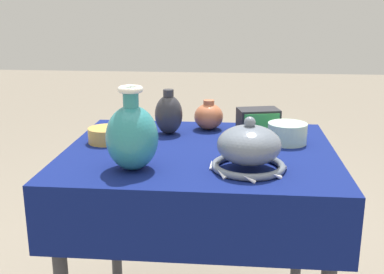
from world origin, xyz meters
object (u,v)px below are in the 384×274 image
Objects in this scene: pot_squat_ochre at (106,135)px; mosaic_tile_box at (258,120)px; vase_dome_bell at (249,149)px; jar_round_charcoal at (169,114)px; jar_round_terracotta at (209,116)px; pot_squat_celadon at (287,133)px; vase_tall_bulbous at (132,136)px.

mosaic_tile_box is at bearing 19.62° from pot_squat_ochre.
vase_dome_bell is 0.48m from jar_round_charcoal.
vase_dome_bell is at bearing -72.34° from jar_round_terracotta.
jar_round_terracotta is at bearing 149.91° from pot_squat_celadon.
vase_tall_bulbous is at bearing -97.27° from jar_round_charcoal.
jar_round_charcoal is (0.05, 0.40, -0.03)m from vase_tall_bulbous.
mosaic_tile_box is (0.05, 0.43, -0.02)m from vase_dome_bell.
pot_squat_ochre is at bearing -146.42° from jar_round_charcoal.
jar_round_charcoal is (-0.34, -0.06, 0.03)m from mosaic_tile_box.
vase_dome_bell is 0.55m from pot_squat_ochre.
vase_tall_bulbous reaches higher than jar_round_terracotta.
vase_dome_bell is 1.38× the size of jar_round_charcoal.
pot_squat_celadon reaches higher than pot_squat_ochre.
vase_tall_bulbous reaches higher than mosaic_tile_box.
jar_round_charcoal reaches higher than pot_squat_celadon.
jar_round_charcoal is at bearing -151.12° from jar_round_terracotta.
jar_round_charcoal reaches higher than jar_round_terracotta.
jar_round_charcoal is 1.23× the size of pot_squat_celadon.
pot_squat_celadon is at bearing 4.49° from pot_squat_ochre.
vase_tall_bulbous reaches higher than pot_squat_ochre.
vase_tall_bulbous is 0.53m from jar_round_terracotta.
pot_squat_celadon is 0.64m from pot_squat_ochre.
vase_tall_bulbous reaches higher than vase_dome_bell.
jar_round_terracotta is at bearing 107.66° from vase_dome_bell.
vase_tall_bulbous is 0.41m from jar_round_charcoal.
vase_tall_bulbous is at bearing -60.33° from pot_squat_ochre.
mosaic_tile_box is at bearing 123.83° from pot_squat_celadon.
pot_squat_celadon is 0.33m from jar_round_terracotta.
pot_squat_celadon is 1.08× the size of pot_squat_ochre.
mosaic_tile_box is 1.24× the size of pot_squat_celadon.
jar_round_terracotta is 0.41m from pot_squat_ochre.
pot_squat_ochre is (-0.20, -0.14, -0.05)m from jar_round_charcoal.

